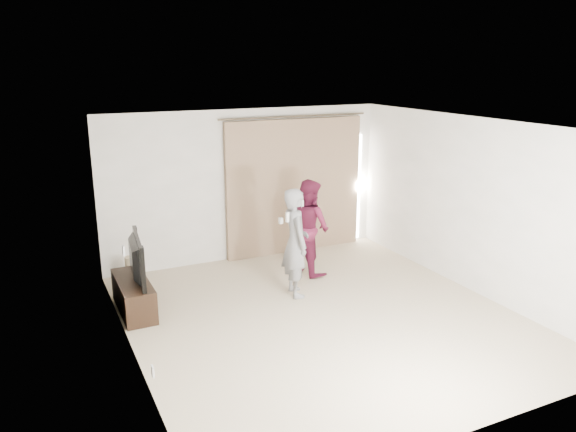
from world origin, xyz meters
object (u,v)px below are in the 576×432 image
(tv_console, at_px, (134,296))
(person_man, at_px, (295,242))
(person_woman, at_px, (309,227))
(tv, at_px, (131,259))

(tv_console, xyz_separation_m, person_man, (2.28, -0.44, 0.58))
(person_man, relative_size, person_woman, 1.04)
(tv_console, distance_m, person_man, 2.40)
(person_man, bearing_deg, person_woman, 50.04)
(tv_console, distance_m, person_woman, 2.95)
(tv, height_order, person_woman, person_woman)
(person_man, height_order, person_woman, person_man)
(tv, xyz_separation_m, person_man, (2.28, -0.44, 0.04))
(tv, xyz_separation_m, person_woman, (2.88, 0.28, 0.01))
(tv_console, relative_size, person_man, 0.73)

